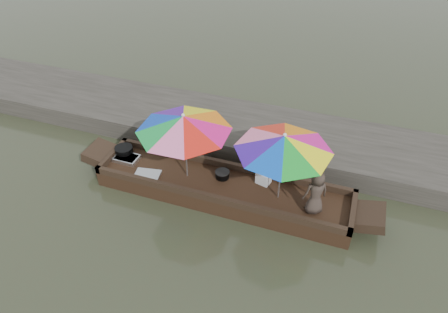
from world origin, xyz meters
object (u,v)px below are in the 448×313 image
(umbrella_stern, at_px, (281,167))
(vendor, at_px, (316,193))
(charcoal_grill, at_px, (222,175))
(umbrella_bow, at_px, (185,146))
(cooking_pot, at_px, (124,151))
(supply_bag, at_px, (264,178))
(tray_scallop, at_px, (147,175))
(boat_hull, at_px, (222,190))
(tray_crayfish, at_px, (127,158))

(umbrella_stern, bearing_deg, vendor, -12.38)
(charcoal_grill, relative_size, umbrella_bow, 0.15)
(cooking_pot, distance_m, supply_bag, 3.26)
(supply_bag, relative_size, vendor, 0.29)
(charcoal_grill, height_order, supply_bag, supply_bag)
(tray_scallop, relative_size, umbrella_stern, 0.29)
(boat_hull, bearing_deg, tray_scallop, -168.91)
(boat_hull, xyz_separation_m, tray_scallop, (-1.60, -0.31, 0.21))
(umbrella_stern, bearing_deg, tray_scallop, -173.60)
(tray_scallop, height_order, supply_bag, supply_bag)
(charcoal_grill, distance_m, vendor, 2.07)
(cooking_pot, bearing_deg, umbrella_bow, -6.40)
(tray_crayfish, height_order, vendor, vendor)
(boat_hull, bearing_deg, cooking_pot, 175.68)
(charcoal_grill, relative_size, umbrella_stern, 0.16)
(supply_bag, bearing_deg, tray_crayfish, -174.62)
(cooking_pot, bearing_deg, supply_bag, 2.48)
(boat_hull, xyz_separation_m, charcoal_grill, (-0.07, 0.20, 0.24))
(tray_crayfish, xyz_separation_m, tray_scallop, (0.71, -0.35, -0.01))
(cooking_pot, bearing_deg, tray_crayfish, -46.89)
(charcoal_grill, xyz_separation_m, supply_bag, (0.87, 0.13, 0.06))
(charcoal_grill, xyz_separation_m, umbrella_bow, (-0.73, -0.20, 0.71))
(tray_scallop, distance_m, umbrella_bow, 1.14)
(supply_bag, xyz_separation_m, umbrella_stern, (0.40, -0.33, 0.65))
(cooking_pot, xyz_separation_m, umbrella_stern, (3.66, -0.19, 0.67))
(tray_crayfish, height_order, charcoal_grill, charcoal_grill)
(boat_hull, xyz_separation_m, vendor, (1.92, -0.16, 0.66))
(tray_scallop, bearing_deg, supply_bag, 14.95)
(cooking_pot, bearing_deg, umbrella_stern, -2.91)
(boat_hull, height_order, supply_bag, supply_bag)
(charcoal_grill, xyz_separation_m, vendor, (1.99, -0.35, 0.41))
(cooking_pot, xyz_separation_m, vendor, (4.38, -0.34, 0.37))
(umbrella_bow, bearing_deg, vendor, -3.34)
(supply_bag, xyz_separation_m, vendor, (1.12, -0.49, 0.35))
(tray_scallop, bearing_deg, umbrella_stern, 6.40)
(boat_hull, bearing_deg, charcoal_grill, 110.19)
(charcoal_grill, height_order, umbrella_stern, umbrella_stern)
(boat_hull, xyz_separation_m, umbrella_bow, (-0.80, 0.00, 0.95))
(tray_scallop, relative_size, vendor, 0.57)
(tray_scallop, height_order, umbrella_stern, umbrella_stern)
(supply_bag, xyz_separation_m, umbrella_bow, (-1.60, -0.33, 0.65))
(cooking_pot, xyz_separation_m, tray_scallop, (0.86, -0.50, -0.08))
(umbrella_bow, bearing_deg, boat_hull, 0.00)
(cooking_pot, relative_size, supply_bag, 1.45)
(vendor, bearing_deg, umbrella_bow, -34.28)
(boat_hull, relative_size, umbrella_stern, 2.93)
(supply_bag, relative_size, umbrella_bow, 0.14)
(cooking_pot, xyz_separation_m, charcoal_grill, (2.39, 0.01, -0.04))
(umbrella_bow, xyz_separation_m, umbrella_stern, (2.00, 0.00, 0.00))
(boat_hull, relative_size, tray_scallop, 9.93)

